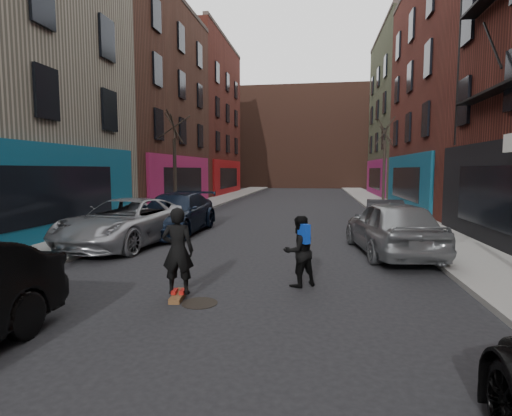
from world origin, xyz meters
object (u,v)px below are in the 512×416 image
(parked_left_far, at_px, (127,222))
(parked_right_far, at_px, (391,227))
(pedestrian, at_px, (299,251))
(tree_right_far, at_px, (385,155))
(tree_left_far, at_px, (175,155))
(skateboarder, at_px, (178,251))
(manhole, at_px, (199,303))
(skateboard, at_px, (179,296))
(parked_right_end, at_px, (384,215))
(parked_left_end, at_px, (175,213))

(parked_left_far, xyz_separation_m, parked_right_far, (8.67, -0.20, 0.05))
(pedestrian, bearing_deg, tree_right_far, -140.19)
(tree_left_far, xyz_separation_m, skateboarder, (5.31, -14.27, -2.41))
(manhole, bearing_deg, pedestrian, 38.15)
(parked_left_far, distance_m, manhole, 6.92)
(parked_right_far, distance_m, pedestrian, 4.59)
(skateboard, bearing_deg, skateboarder, 0.00)
(parked_right_end, relative_size, manhole, 5.81)
(tree_left_far, relative_size, skateboard, 8.12)
(parked_left_end, xyz_separation_m, parked_right_far, (7.92, -2.85, 0.04))
(tree_left_far, distance_m, manhole, 15.99)
(parked_right_far, bearing_deg, tree_right_far, -105.35)
(tree_right_far, xyz_separation_m, skateboarder, (-7.09, -20.27, -2.56))
(parked_right_end, bearing_deg, manhole, 69.32)
(parked_right_far, bearing_deg, skateboarder, 37.72)
(parked_left_far, height_order, parked_right_end, parked_left_far)
(pedestrian, bearing_deg, parked_left_far, -69.52)
(tree_left_far, relative_size, manhole, 9.29)
(parked_right_end, height_order, manhole, parked_right_end)
(parked_right_far, height_order, manhole, parked_right_far)
(manhole, bearing_deg, parked_right_far, 49.54)
(tree_right_far, height_order, parked_left_end, tree_right_far)
(parked_right_far, bearing_deg, skateboard, 37.72)
(parked_left_far, relative_size, skateboarder, 3.28)
(tree_left_far, bearing_deg, parked_right_far, -42.09)
(skateboarder, bearing_deg, manhole, 148.35)
(parked_right_far, height_order, pedestrian, parked_right_far)
(parked_left_end, distance_m, pedestrian, 8.49)
(parked_right_far, relative_size, pedestrian, 3.15)
(parked_right_far, height_order, skateboarder, skateboarder)
(tree_left_far, height_order, parked_left_far, tree_left_far)
(tree_left_far, relative_size, parked_right_end, 1.60)
(tree_right_far, distance_m, pedestrian, 19.83)
(tree_right_far, bearing_deg, skateboard, -109.28)
(parked_left_far, height_order, manhole, parked_left_far)
(parked_right_far, distance_m, skateboard, 7.08)
(parked_left_far, relative_size, parked_right_end, 1.41)
(skateboard, height_order, pedestrian, pedestrian)
(skateboard, bearing_deg, manhole, -31.65)
(tree_left_far, height_order, skateboard, tree_left_far)
(manhole, bearing_deg, parked_left_far, 127.82)
(parked_right_end, height_order, skateboarder, skateboarder)
(parked_right_far, distance_m, parked_right_end, 4.77)
(skateboard, xyz_separation_m, skateboarder, (0.00, 0.00, 0.92))
(parked_left_far, height_order, skateboard, parked_left_far)
(parked_right_end, height_order, pedestrian, pedestrian)
(parked_right_end, relative_size, skateboarder, 2.33)
(parked_left_far, xyz_separation_m, skateboard, (3.71, -5.19, -0.74))
(parked_right_far, bearing_deg, parked_left_end, -27.18)
(tree_right_far, xyz_separation_m, manhole, (-6.58, -20.51, -3.52))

